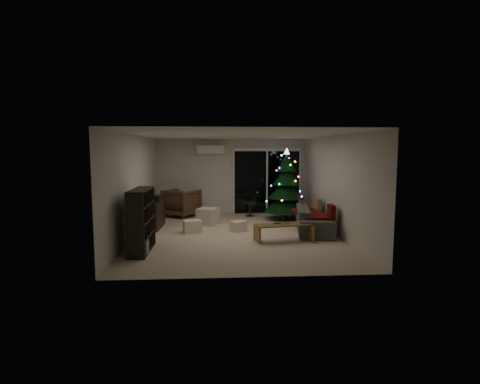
# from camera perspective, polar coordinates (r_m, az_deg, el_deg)

# --- Properties ---
(room) EXTENTS (6.50, 7.51, 2.60)m
(room) POSITION_cam_1_polar(r_m,az_deg,el_deg) (10.90, 1.47, 0.53)
(room) COLOR beige
(room) RESTS_ON ground
(bookshelf) EXTENTS (0.49, 1.35, 1.32)m
(bookshelf) POSITION_cam_1_polar(r_m,az_deg,el_deg) (8.18, -15.88, -4.18)
(bookshelf) COLOR black
(bookshelf) RESTS_ON floor
(media_cabinet) EXTENTS (0.49, 1.20, 0.74)m
(media_cabinet) POSITION_cam_1_polar(r_m,az_deg,el_deg) (10.55, -13.09, -3.38)
(media_cabinet) COLOR black
(media_cabinet) RESTS_ON floor
(stereo) EXTENTS (0.37, 0.44, 0.16)m
(stereo) POSITION_cam_1_polar(r_m,az_deg,el_deg) (10.49, -13.16, -0.98)
(stereo) COLOR black
(stereo) RESTS_ON media_cabinet
(armchair) EXTENTS (1.33, 1.33, 0.88)m
(armchair) POSITION_cam_1_polar(r_m,az_deg,el_deg) (12.21, -8.88, -1.64)
(armchair) COLOR brown
(armchair) RESTS_ON floor
(ottoman) EXTENTS (0.70, 0.70, 0.47)m
(ottoman) POSITION_cam_1_polar(r_m,az_deg,el_deg) (10.82, -4.91, -3.71)
(ottoman) COLOR beige
(ottoman) RESTS_ON floor
(cardboard_box_a) EXTENTS (0.53, 0.45, 0.32)m
(cardboard_box_a) POSITION_cam_1_polar(r_m,az_deg,el_deg) (9.82, -7.28, -5.22)
(cardboard_box_a) COLOR beige
(cardboard_box_a) RESTS_ON floor
(cardboard_box_b) EXTENTS (0.48, 0.46, 0.27)m
(cardboard_box_b) POSITION_cam_1_polar(r_m,az_deg,el_deg) (9.91, -0.24, -5.22)
(cardboard_box_b) COLOR beige
(cardboard_box_b) RESTS_ON floor
(side_table) EXTENTS (0.44, 0.44, 0.44)m
(side_table) POSITION_cam_1_polar(r_m,az_deg,el_deg) (12.10, 1.53, -2.70)
(side_table) COLOR black
(side_table) RESTS_ON floor
(floor_lamp) EXTENTS (0.30, 0.30, 1.88)m
(floor_lamp) POSITION_cam_1_polar(r_m,az_deg,el_deg) (12.87, -7.50, 1.02)
(floor_lamp) COLOR black
(floor_lamp) RESTS_ON floor
(sofa) EXTENTS (1.23, 2.33, 0.65)m
(sofa) POSITION_cam_1_polar(r_m,az_deg,el_deg) (10.05, 11.22, -4.09)
(sofa) COLOR #4D4F49
(sofa) RESTS_ON floor
(sofa_throw) EXTENTS (0.69, 1.59, 0.05)m
(sofa_throw) POSITION_cam_1_polar(r_m,az_deg,el_deg) (10.00, 10.69, -3.29)
(sofa_throw) COLOR #3B0D0C
(sofa_throw) RESTS_ON sofa
(cushion_a) EXTENTS (0.16, 0.43, 0.42)m
(cushion_a) POSITION_cam_1_polar(r_m,az_deg,el_deg) (10.69, 11.66, -2.06)
(cushion_a) COLOR olive
(cushion_a) RESTS_ON sofa
(cushion_b) EXTENTS (0.16, 0.43, 0.42)m
(cushion_b) POSITION_cam_1_polar(r_m,az_deg,el_deg) (9.46, 13.73, -3.19)
(cushion_b) COLOR #3B0D0C
(cushion_b) RESTS_ON sofa
(coffee_table) EXTENTS (1.37, 0.70, 0.41)m
(coffee_table) POSITION_cam_1_polar(r_m,az_deg,el_deg) (8.87, 6.64, -6.17)
(coffee_table) COLOR brown
(coffee_table) RESTS_ON floor
(remote_a) EXTENTS (0.16, 0.05, 0.02)m
(remote_a) POSITION_cam_1_polar(r_m,az_deg,el_deg) (8.80, 5.70, -4.81)
(remote_a) COLOR black
(remote_a) RESTS_ON coffee_table
(remote_b) EXTENTS (0.16, 0.09, 0.02)m
(remote_b) POSITION_cam_1_polar(r_m,az_deg,el_deg) (8.89, 7.24, -4.71)
(remote_b) COLOR slate
(remote_b) RESTS_ON coffee_table
(christmas_tree) EXTENTS (1.54, 1.54, 2.19)m
(christmas_tree) POSITION_cam_1_polar(r_m,az_deg,el_deg) (11.52, 7.08, 1.20)
(christmas_tree) COLOR black
(christmas_tree) RESTS_ON floor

